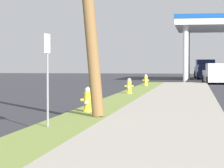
{
  "coord_description": "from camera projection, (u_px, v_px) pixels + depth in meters",
  "views": [
    {
      "loc": [
        3.77,
        -0.21,
        1.57
      ],
      "look_at": [
        1.28,
        15.21,
        0.95
      ],
      "focal_mm": 83.15,
      "sensor_mm": 36.0,
      "label": 1
    }
  ],
  "objects": [
    {
      "name": "fire_hydrant_third",
      "position": [
        129.0,
        87.0,
        25.02
      ],
      "size": [
        0.42,
        0.37,
        0.74
      ],
      "color": "yellow",
      "rests_on": "grass_verge"
    },
    {
      "name": "truck_navy_at_forecourt",
      "position": [
        206.0,
        70.0,
        53.38
      ],
      "size": [
        2.47,
        5.53,
        1.97
      ],
      "color": "navy",
      "rests_on": "ground"
    },
    {
      "name": "fire_hydrant_second",
      "position": [
        88.0,
        101.0,
        15.5
      ],
      "size": [
        0.42,
        0.38,
        0.74
      ],
      "color": "yellow",
      "rests_on": "grass_verge"
    },
    {
      "name": "street_sign_post",
      "position": [
        47.0,
        60.0,
        11.76
      ],
      "size": [
        0.05,
        0.36,
        2.12
      ],
      "color": "gray",
      "rests_on": "grass_verge"
    },
    {
      "name": "car_silver_by_near_pump",
      "position": [
        217.0,
        74.0,
        39.87
      ],
      "size": [
        2.25,
        4.63,
        1.57
      ],
      "color": "#BCBCC1",
      "rests_on": "ground"
    },
    {
      "name": "fire_hydrant_fourth",
      "position": [
        146.0,
        81.0,
        33.83
      ],
      "size": [
        0.42,
        0.38,
        0.74
      ],
      "color": "yellow",
      "rests_on": "grass_verge"
    }
  ]
}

